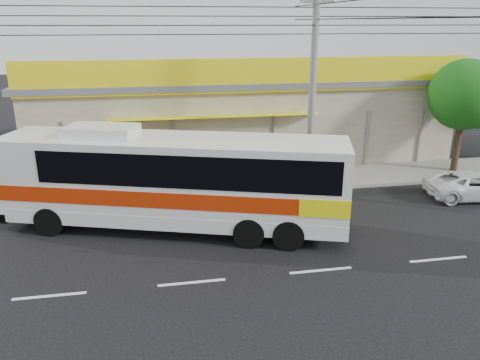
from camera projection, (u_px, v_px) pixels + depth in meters
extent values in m
plane|color=black|center=(297.00, 236.00, 16.82)|extent=(120.00, 120.00, 0.00)
cube|color=gray|center=(261.00, 181.00, 22.39)|extent=(30.00, 3.20, 0.15)
cube|color=gray|center=(240.00, 117.00, 26.95)|extent=(22.00, 8.00, 4.20)
cube|color=#585B60|center=(240.00, 77.00, 26.23)|extent=(22.60, 8.60, 0.30)
cube|color=yellow|center=(255.00, 75.00, 22.22)|extent=(22.00, 0.24, 1.60)
cube|color=#AE0923|center=(214.00, 76.00, 21.85)|extent=(9.00, 0.10, 1.20)
cube|color=#146612|center=(383.00, 73.00, 23.29)|extent=(2.40, 0.10, 1.10)
cube|color=navy|center=(432.00, 72.00, 23.74)|extent=(2.20, 0.10, 1.10)
cube|color=#AE0923|center=(57.00, 79.00, 20.67)|extent=(3.00, 0.10, 1.10)
cube|color=#F3F00D|center=(215.00, 117.00, 22.32)|extent=(10.00, 1.20, 0.37)
cube|color=silver|center=(174.00, 179.00, 16.84)|extent=(12.53, 6.26, 2.98)
cube|color=#B62807|center=(174.00, 188.00, 16.95)|extent=(12.59, 6.31, 0.57)
cube|color=#DEE00B|center=(323.00, 195.00, 16.27)|extent=(2.38, 3.01, 0.62)
cube|color=black|center=(193.00, 162.00, 16.53)|extent=(10.59, 5.66, 1.13)
cube|color=black|center=(15.00, 160.00, 17.46)|extent=(0.86, 2.20, 1.54)
cube|color=silver|center=(101.00, 131.00, 16.63)|extent=(2.79, 2.13, 0.37)
cylinder|color=black|center=(50.00, 221.00, 16.75)|extent=(1.12, 0.64, 1.07)
cylinder|color=black|center=(79.00, 198.00, 18.93)|extent=(1.12, 0.64, 1.07)
cylinder|color=black|center=(289.00, 235.00, 15.67)|extent=(1.12, 0.64, 1.07)
cylinder|color=black|center=(291.00, 209.00, 17.85)|extent=(1.12, 0.64, 1.07)
imported|color=maroon|center=(152.00, 171.00, 22.14)|extent=(1.81, 0.63, 0.95)
imported|color=black|center=(102.00, 178.00, 20.90)|extent=(1.85, 1.07, 1.07)
imported|color=white|center=(475.00, 185.00, 20.29)|extent=(4.34, 2.36, 1.15)
cylinder|color=slate|center=(312.00, 93.00, 19.59)|extent=(0.29, 0.29, 8.98)
cube|color=slate|center=(317.00, 1.00, 18.43)|extent=(1.35, 0.13, 0.13)
cylinder|color=black|center=(457.00, 145.00, 23.40)|extent=(0.32, 0.32, 2.89)
sphere|color=#104D11|center=(465.00, 95.00, 22.58)|extent=(3.43, 3.43, 3.43)
sphere|color=#104D11|center=(477.00, 106.00, 22.60)|extent=(2.17, 2.17, 2.17)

